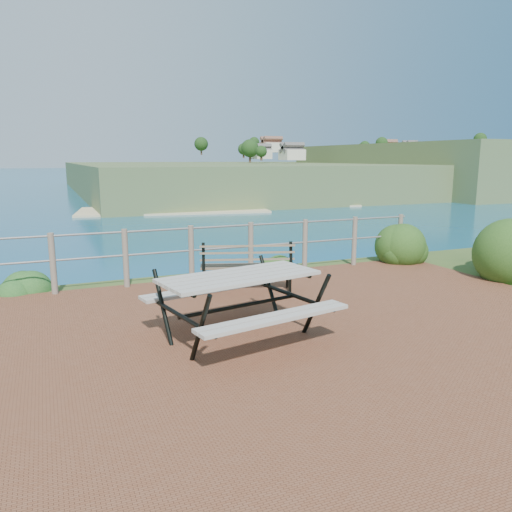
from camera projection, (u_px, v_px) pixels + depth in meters
The scene contains 10 objects.
ground at pixel (268, 344), 5.98m from camera, with size 10.00×7.00×0.12m, color brown.
ocean at pixel (48, 164), 186.70m from camera, with size 1200.00×1200.00×0.00m, color #165E85.
safety_railing at pixel (191, 250), 8.90m from camera, with size 9.40×0.10×1.00m.
distant_bay at pixel (413, 166), 255.56m from camera, with size 290.00×232.36×24.00m.
picnic_table at pixel (240, 300), 6.01m from camera, with size 2.01×1.63×0.80m.
park_bench at pixel (247, 258), 8.20m from camera, with size 1.56×0.84×0.86m.
shrub_right_front at pixel (499, 274), 9.62m from camera, with size 1.42×1.42×2.01m, color #1E4515.
shrub_right_edge at pixel (405, 263), 10.61m from camera, with size 0.97×0.97×1.39m, color #1E4515.
shrub_lip_west at pixel (21, 294), 8.19m from camera, with size 0.79×0.79×0.53m, color #1F511E.
shrub_lip_east at pixel (275, 269), 10.04m from camera, with size 0.70×0.70×0.41m, color #1E4515.
Camera 1 is at (-2.35, -5.16, 2.19)m, focal length 35.00 mm.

